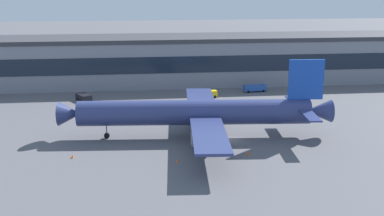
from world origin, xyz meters
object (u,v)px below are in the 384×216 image
at_px(traffic_cone_0, 177,161).
at_px(traffic_cone_2, 248,153).
at_px(traffic_cone_1, 72,156).
at_px(belt_loader, 255,88).
at_px(follow_me_car, 208,94).
at_px(pushback_tractor, 84,97).
at_px(airliner, 199,112).

relative_size(traffic_cone_0, traffic_cone_2, 0.77).
relative_size(traffic_cone_1, traffic_cone_2, 0.88).
height_order(belt_loader, traffic_cone_1, belt_loader).
height_order(follow_me_car, traffic_cone_0, follow_me_car).
xyz_separation_m(traffic_cone_1, traffic_cone_2, (31.30, -2.07, 0.04)).
xyz_separation_m(pushback_tractor, traffic_cone_2, (33.37, -44.89, -0.69)).
height_order(airliner, traffic_cone_1, airliner).
bearing_deg(belt_loader, traffic_cone_0, -117.19).
height_order(follow_me_car, belt_loader, belt_loader).
bearing_deg(traffic_cone_0, belt_loader, 62.81).
bearing_deg(pushback_tractor, airliner, -52.42).
relative_size(pushback_tractor, belt_loader, 0.83).
bearing_deg(pushback_tractor, traffic_cone_1, -87.23).
relative_size(airliner, traffic_cone_0, 97.52).
bearing_deg(traffic_cone_1, airliner, 21.00).
height_order(belt_loader, traffic_cone_2, belt_loader).
bearing_deg(belt_loader, traffic_cone_2, -105.39).
relative_size(follow_me_car, traffic_cone_0, 8.21).
bearing_deg(traffic_cone_2, pushback_tractor, 126.62).
xyz_separation_m(pushback_tractor, traffic_cone_1, (2.07, -42.82, -0.73)).
distance_m(follow_me_car, traffic_cone_0, 48.63).
distance_m(airliner, belt_loader, 44.33).
bearing_deg(pushback_tractor, traffic_cone_2, -53.38).
relative_size(pushback_tractor, traffic_cone_2, 7.50).
height_order(belt_loader, traffic_cone_0, belt_loader).
bearing_deg(airliner, follow_me_car, 78.15).
xyz_separation_m(airliner, traffic_cone_2, (7.46, -11.22, -4.76)).
distance_m(airliner, traffic_cone_1, 25.98).
xyz_separation_m(traffic_cone_0, traffic_cone_1, (-18.20, 4.39, 0.04)).
height_order(pushback_tractor, follow_me_car, follow_me_car).
bearing_deg(follow_me_car, belt_loader, 20.52).
xyz_separation_m(follow_me_car, traffic_cone_2, (0.45, -44.63, -0.73)).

